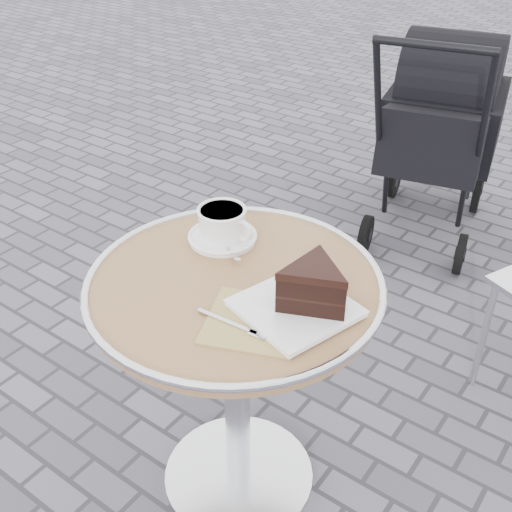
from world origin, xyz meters
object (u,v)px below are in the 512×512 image
Objects in this scene: cappuccino_set at (223,227)px; baby_stroller at (439,135)px; cafe_table at (236,334)px; cake_plate_set at (308,291)px.

baby_stroller reaches higher than cappuccino_set.
cafe_table is 3.84× the size of cappuccino_set.
cafe_table is 0.30m from cake_plate_set.
baby_stroller is at bearing 90.23° from cappuccino_set.
cafe_table is 1.75m from baby_stroller.
baby_stroller is (-0.17, 1.74, -0.10)m from cafe_table.
cake_plate_set is (0.34, -0.13, 0.02)m from cappuccino_set.
baby_stroller is (-0.03, 1.61, -0.31)m from cappuccino_set.
cake_plate_set reaches higher than cafe_table.
cafe_table is 2.10× the size of cake_plate_set.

